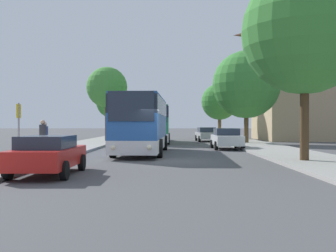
# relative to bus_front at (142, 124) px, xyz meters

# --- Properties ---
(ground_plane) EXTENTS (300.00, 300.00, 0.00)m
(ground_plane) POSITION_rel_bus_front_xyz_m (1.53, -4.54, -1.81)
(ground_plane) COLOR #4C4C4F
(ground_plane) RESTS_ON ground
(sidewalk_left) EXTENTS (4.00, 120.00, 0.15)m
(sidewalk_left) POSITION_rel_bus_front_xyz_m (-5.47, -4.54, -1.73)
(sidewalk_left) COLOR gray
(sidewalk_left) RESTS_ON ground_plane
(sidewalk_right) EXTENTS (4.00, 120.00, 0.15)m
(sidewalk_right) POSITION_rel_bus_front_xyz_m (8.53, -4.54, -1.73)
(sidewalk_right) COLOR gray
(sidewalk_right) RESTS_ON ground_plane
(building_right_background) EXTENTS (14.88, 10.16, 14.86)m
(building_right_background) POSITION_rel_bus_front_xyz_m (19.29, 20.58, 5.62)
(building_right_background) COLOR tan
(building_right_background) RESTS_ON ground_plane
(bus_front) EXTENTS (3.00, 10.26, 3.39)m
(bus_front) POSITION_rel_bus_front_xyz_m (0.00, 0.00, 0.00)
(bus_front) COLOR silver
(bus_front) RESTS_ON ground_plane
(bus_middle) EXTENTS (3.05, 10.64, 3.42)m
(bus_middle) POSITION_rel_bus_front_xyz_m (0.13, 13.56, 0.02)
(bus_middle) COLOR silver
(bus_middle) RESTS_ON ground_plane
(parked_car_left_curb) EXTENTS (2.04, 4.22, 1.38)m
(parked_car_left_curb) POSITION_rel_bus_front_xyz_m (-2.54, -10.14, -1.08)
(parked_car_left_curb) COLOR red
(parked_car_left_curb) RESTS_ON ground_plane
(parked_car_right_near) EXTENTS (2.06, 4.06, 1.48)m
(parked_car_right_near) POSITION_rel_bus_front_xyz_m (5.71, 4.18, -1.03)
(parked_car_right_near) COLOR silver
(parked_car_right_near) RESTS_ON ground_plane
(parked_car_right_far) EXTENTS (2.20, 4.63, 1.45)m
(parked_car_right_far) POSITION_rel_bus_front_xyz_m (5.42, 16.97, -1.05)
(parked_car_right_far) COLOR #B7B7BC
(parked_car_right_far) RESTS_ON ground_plane
(bus_stop_sign) EXTENTS (0.08, 0.45, 2.54)m
(bus_stop_sign) POSITION_rel_bus_front_xyz_m (-4.77, -7.04, -0.08)
(bus_stop_sign) COLOR gray
(bus_stop_sign) RESTS_ON sidewalk_left
(pedestrian_waiting_near) EXTENTS (0.36, 0.36, 1.84)m
(pedestrian_waiting_near) POSITION_rel_bus_front_xyz_m (-4.66, -4.22, -0.72)
(pedestrian_waiting_near) COLOR #23232D
(pedestrian_waiting_near) RESTS_ON sidewalk_left
(pedestrian_waiting_far) EXTENTS (0.36, 0.36, 1.74)m
(pedestrian_waiting_far) POSITION_rel_bus_front_xyz_m (-5.13, -2.48, -0.78)
(pedestrian_waiting_far) COLOR #23232D
(pedestrian_waiting_far) RESTS_ON sidewalk_left
(tree_left_near) EXTENTS (4.01, 4.01, 7.27)m
(tree_left_near) POSITION_rel_bus_front_xyz_m (-4.57, 14.80, 3.58)
(tree_left_near) COLOR #47331E
(tree_left_near) RESTS_ON sidewalk_left
(tree_left_far) EXTENTS (4.05, 4.05, 6.43)m
(tree_left_far) POSITION_rel_bus_front_xyz_m (-5.49, 24.60, 2.73)
(tree_left_far) COLOR #47331E
(tree_left_far) RESTS_ON sidewalk_left
(tree_right_near) EXTENTS (6.00, 6.00, 8.15)m
(tree_right_near) POSITION_rel_bus_front_xyz_m (8.43, 11.11, 3.49)
(tree_right_near) COLOR #513D23
(tree_right_near) RESTS_ON sidewalk_right
(tree_right_mid) EXTENTS (4.34, 4.34, 6.49)m
(tree_right_mid) POSITION_rel_bus_front_xyz_m (7.53, 23.05, 2.65)
(tree_right_mid) COLOR brown
(tree_right_mid) RESTS_ON sidewalk_right
(tree_right_far) EXTENTS (5.68, 5.68, 8.66)m
(tree_right_far) POSITION_rel_bus_front_xyz_m (7.80, -5.98, 4.15)
(tree_right_far) COLOR #47331E
(tree_right_far) RESTS_ON sidewalk_right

